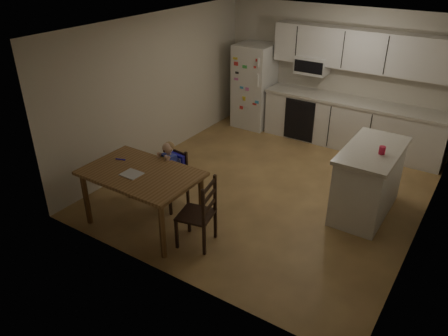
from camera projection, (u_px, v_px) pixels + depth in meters
room at (288, 104)px, 6.80m from camera, size 4.52×5.01×2.51m
refrigerator at (254, 86)px, 8.98m from camera, size 0.72×0.70×1.70m
kitchen_run at (353, 102)px, 8.04m from camera, size 3.37×0.62×2.15m
kitchen_island at (368, 181)px, 6.17m from camera, size 0.72×1.37×1.01m
red_cup at (382, 150)px, 5.77m from camera, size 0.09×0.09×0.11m
dining_table at (141, 179)px, 5.79m from camera, size 1.53×0.99×0.82m
napkin at (132, 174)px, 5.68m from camera, size 0.26×0.22×0.01m
toddler_spoon at (120, 159)px, 6.05m from camera, size 0.12×0.06×0.02m
chair_booster at (172, 168)px, 6.28m from camera, size 0.44×0.44×1.03m
chair_side at (203, 209)px, 5.46m from camera, size 0.50×0.50×0.95m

